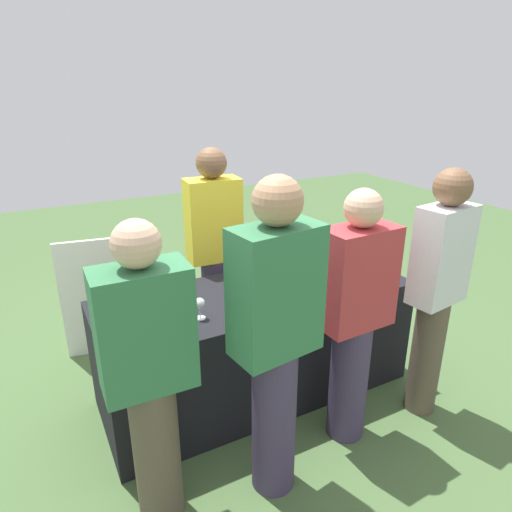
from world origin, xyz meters
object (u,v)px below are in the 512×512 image
object	(u,v)px
server_pouring	(214,249)
guest_2	(354,314)
wine_bottle_4	(345,252)
wine_glass_4	(293,276)
wine_bottle_1	(151,284)
wine_glass_3	(259,281)
wine_bottle_0	(133,295)
wine_bottle_2	(265,264)
guest_0	(149,373)
menu_board	(98,298)
guest_1	(275,336)
wine_bottle_3	(296,258)
wine_glass_1	(177,304)
wine_glass_0	(154,306)
wine_glass_2	(200,304)
guest_3	(437,287)
ice_bucket	(166,298)

from	to	relation	value
server_pouring	guest_2	xyz separation A→B (m)	(0.34, -1.20, -0.06)
wine_bottle_4	wine_glass_4	xyz separation A→B (m)	(-0.56, -0.19, -0.00)
wine_bottle_1	wine_glass_3	world-z (taller)	wine_bottle_1
wine_bottle_0	wine_bottle_2	bearing A→B (deg)	3.50
guest_0	guest_2	world-z (taller)	guest_0
menu_board	guest_0	bearing A→B (deg)	-81.53
server_pouring	guest_1	distance (m)	1.34
wine_bottle_3	wine_glass_1	bearing A→B (deg)	-166.01
wine_glass_0	wine_glass_2	distance (m)	0.26
wine_bottle_0	wine_bottle_2	world-z (taller)	wine_bottle_2
wine_glass_0	menu_board	bearing A→B (deg)	98.62
wine_glass_1	guest_1	xyz separation A→B (m)	(0.28, -0.63, 0.05)
wine_bottle_3	wine_glass_4	distance (m)	0.27
wine_glass_4	wine_glass_0	bearing A→B (deg)	177.94
server_pouring	menu_board	bearing A→B (deg)	-24.10
wine_bottle_0	guest_1	world-z (taller)	guest_1
wine_glass_0	guest_3	world-z (taller)	guest_3
wine_bottle_3	guest_0	size ratio (longest dim) A/B	0.22
wine_bottle_0	wine_glass_0	distance (m)	0.19
guest_0	menu_board	world-z (taller)	guest_0
wine_bottle_4	wine_glass_4	world-z (taller)	wine_bottle_4
wine_bottle_0	wine_bottle_3	size ratio (longest dim) A/B	0.86
wine_bottle_1	menu_board	bearing A→B (deg)	104.94
wine_bottle_3	wine_bottle_0	bearing A→B (deg)	-179.22
wine_bottle_3	guest_3	size ratio (longest dim) A/B	0.21
guest_1	guest_2	size ratio (longest dim) A/B	1.09
wine_bottle_3	guest_1	world-z (taller)	guest_1
wine_bottle_3	wine_glass_3	bearing A→B (deg)	-154.09
wine_glass_4	wine_bottle_4	bearing A→B (deg)	18.67
wine_bottle_3	guest_3	world-z (taller)	guest_3
wine_glass_2	guest_3	world-z (taller)	guest_3
guest_3	guest_1	bearing A→B (deg)	176.03
wine_glass_0	server_pouring	distance (m)	0.91
wine_glass_4	guest_1	size ratio (longest dim) A/B	0.09
wine_bottle_0	guest_0	distance (m)	0.74
guest_1	wine_glass_4	bearing A→B (deg)	44.28
wine_bottle_0	menu_board	bearing A→B (deg)	95.41
wine_bottle_2	guest_1	distance (m)	1.01
guest_2	wine_glass_0	bearing A→B (deg)	148.06
wine_glass_0	guest_2	world-z (taller)	guest_2
wine_glass_2	server_pouring	xyz separation A→B (m)	(0.40, 0.73, 0.03)
wine_glass_0	wine_glass_4	world-z (taller)	wine_glass_4
wine_glass_1	wine_glass_4	distance (m)	0.79
ice_bucket	guest_1	distance (m)	0.82
wine_glass_0	wine_bottle_1	bearing A→B (deg)	77.94
wine_glass_0	wine_glass_3	distance (m)	0.67
wine_bottle_1	wine_bottle_2	world-z (taller)	wine_bottle_1
wine_bottle_3	wine_glass_1	size ratio (longest dim) A/B	2.36
wine_bottle_4	guest_1	xyz separation A→B (m)	(-1.07, -0.84, 0.04)
guest_2	menu_board	distance (m)	2.02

